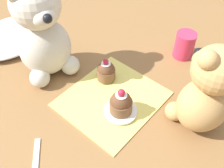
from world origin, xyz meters
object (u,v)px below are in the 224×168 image
cupcake_near_cream_bear (106,71)px  cupcake_near_tan_bear (121,103)px  teddy_bear_tan (206,92)px  juice_glass (184,45)px  teaspoon (34,166)px  saucer_plate (121,111)px  teddy_bear_cream (42,33)px

cupcake_near_cream_bear → cupcake_near_tan_bear: cupcake_near_tan_bear is taller
teddy_bear_tan → juice_glass: 0.24m
juice_glass → teaspoon: bearing=174.4°
juice_glass → cupcake_near_cream_bear: bearing=154.7°
juice_glass → saucer_plate: bearing=179.5°
saucer_plate → teaspoon: size_ratio=0.60×
teddy_bear_cream → cupcake_near_tan_bear: teddy_bear_cream is taller
teddy_bear_tan → saucer_plate: size_ratio=2.84×
teaspoon → cupcake_near_tan_bear: bearing=120.4°
teddy_bear_tan → saucer_plate: bearing=-33.0°
teddy_bear_cream → teaspoon: bearing=-121.1°
teddy_bear_tan → cupcake_near_tan_bear: teddy_bear_tan is taller
teddy_bear_tan → saucer_plate: (-0.09, 0.15, -0.10)m
teddy_bear_cream → saucer_plate: 0.27m
cupcake_near_cream_bear → juice_glass: bearing=-25.3°
cupcake_near_cream_bear → cupcake_near_tan_bear: bearing=-121.4°
teddy_bear_cream → cupcake_near_tan_bear: (0.01, -0.24, -0.09)m
teaspoon → teddy_bear_tan: bearing=100.7°
saucer_plate → cupcake_near_tan_bear: bearing=63.4°
teddy_bear_cream → saucer_plate: (0.01, -0.24, -0.12)m
saucer_plate → teaspoon: bearing=168.0°
cupcake_near_tan_bear → teaspoon: bearing=168.0°
teddy_bear_tan → teaspoon: bearing=-7.1°
juice_glass → teddy_bear_tan: bearing=-142.3°
juice_glass → teddy_bear_cream: bearing=140.2°
cupcake_near_cream_bear → teddy_bear_cream: bearing=117.7°
saucer_plate → cupcake_near_tan_bear: (0.00, 0.00, 0.03)m
teddy_bear_tan → teaspoon: size_ratio=1.70×
teddy_bear_cream → cupcake_near_cream_bear: (0.07, -0.14, -0.10)m
cupcake_near_cream_bear → saucer_plate: cupcake_near_cream_bear is taller
teddy_bear_tan → cupcake_near_cream_bear: size_ratio=3.53×
saucer_plate → juice_glass: 0.28m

